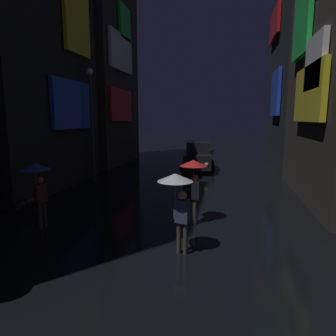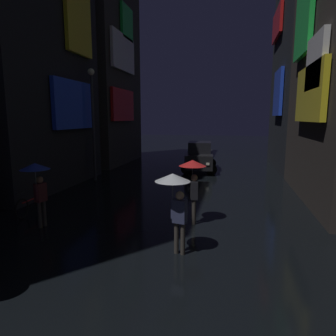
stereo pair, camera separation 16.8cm
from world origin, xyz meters
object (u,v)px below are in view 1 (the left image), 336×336
at_px(pedestrian_far_right_blue, 37,177).
at_px(car_distant, 198,157).
at_px(bicycle_parked_at_storefront, 32,204).
at_px(streetlamp_left_far, 91,113).
at_px(pedestrian_foreground_right_clear, 178,191).
at_px(pedestrian_midstreet_centre_red, 194,174).

distance_m(pedestrian_far_right_blue, car_distant, 12.31).
relative_size(pedestrian_far_right_blue, bicycle_parked_at_storefront, 1.16).
xyz_separation_m(car_distant, streetlamp_left_far, (-5.40, -4.42, 2.83)).
relative_size(pedestrian_foreground_right_clear, streetlamp_left_far, 0.35).
distance_m(bicycle_parked_at_storefront, car_distant, 11.59).
distance_m(pedestrian_midstreet_centre_red, car_distant, 10.17).
relative_size(pedestrian_foreground_right_clear, bicycle_parked_at_storefront, 1.16).
height_order(pedestrian_far_right_blue, bicycle_parked_at_storefront, pedestrian_far_right_blue).
height_order(pedestrian_foreground_right_clear, bicycle_parked_at_storefront, pedestrian_foreground_right_clear).
bearing_deg(streetlamp_left_far, car_distant, 39.30).
bearing_deg(pedestrian_midstreet_centre_red, streetlamp_left_far, 137.89).
distance_m(pedestrian_far_right_blue, bicycle_parked_at_storefront, 2.15).
height_order(pedestrian_far_right_blue, pedestrian_foreground_right_clear, same).
bearing_deg(pedestrian_midstreet_centre_red, pedestrian_far_right_blue, -161.35).
height_order(pedestrian_far_right_blue, car_distant, pedestrian_far_right_blue).
bearing_deg(bicycle_parked_at_storefront, pedestrian_midstreet_centre_red, 3.31).
xyz_separation_m(bicycle_parked_at_storefront, car_distant, (5.00, 10.45, 0.54)).
bearing_deg(pedestrian_foreground_right_clear, pedestrian_midstreet_centre_red, 86.89).
bearing_deg(pedestrian_midstreet_centre_red, bicycle_parked_at_storefront, -176.69).
height_order(car_distant, streetlamp_left_far, streetlamp_left_far).
relative_size(pedestrian_foreground_right_clear, car_distant, 0.50).
bearing_deg(pedestrian_foreground_right_clear, pedestrian_far_right_blue, 169.25).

